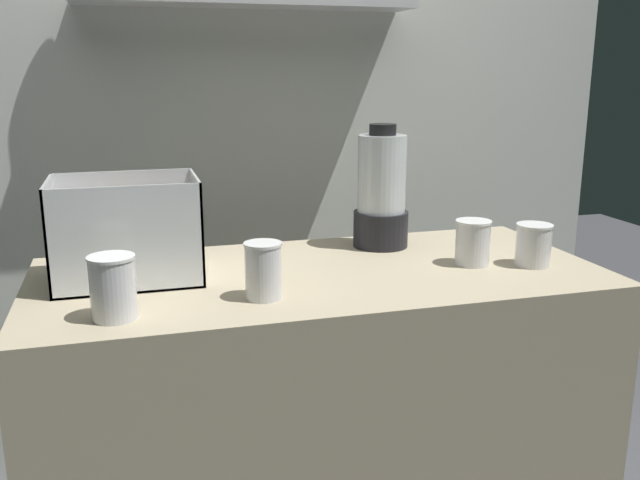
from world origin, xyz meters
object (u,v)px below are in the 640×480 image
juice_cup_orange_far_left (113,290)px  juice_cup_pomegranate_left (263,275)px  juice_cup_orange_right (533,247)px  blender_pitcher (381,194)px  carrot_display_bin (129,248)px  juice_cup_mango_middle (472,245)px

juice_cup_orange_far_left → juice_cup_pomegranate_left: size_ratio=1.04×
juice_cup_orange_right → juice_cup_orange_far_left: bearing=-174.0°
blender_pitcher → juice_cup_pomegranate_left: bearing=-138.8°
carrot_display_bin → juice_cup_orange_far_left: carrot_display_bin is taller
carrot_display_bin → juice_cup_mango_middle: (0.85, -0.11, -0.02)m
blender_pitcher → juice_cup_mango_middle: size_ratio=2.97×
juice_cup_pomegranate_left → blender_pitcher: bearing=41.2°
juice_cup_pomegranate_left → juice_cup_orange_right: size_ratio=1.17×
blender_pitcher → juice_cup_pomegranate_left: blender_pitcher is taller
juice_cup_orange_right → carrot_display_bin: bearing=170.8°
carrot_display_bin → blender_pitcher: size_ratio=0.98×
carrot_display_bin → juice_cup_orange_right: (0.99, -0.16, -0.03)m
juice_cup_orange_far_left → juice_cup_mango_middle: juice_cup_orange_far_left is taller
juice_cup_orange_far_left → juice_cup_orange_right: (1.02, 0.11, -0.01)m
juice_cup_pomegranate_left → juice_cup_mango_middle: (0.57, 0.12, -0.00)m
carrot_display_bin → juice_cup_orange_far_left: bearing=-97.2°
juice_cup_orange_far_left → juice_cup_pomegranate_left: juice_cup_orange_far_left is taller
carrot_display_bin → juice_cup_orange_right: size_ratio=3.13×
carrot_display_bin → blender_pitcher: 0.70m
blender_pitcher → juice_cup_orange_far_left: size_ratio=2.62×
juice_cup_orange_far_left → juice_cup_mango_middle: size_ratio=1.13×
juice_cup_pomegranate_left → carrot_display_bin: bearing=141.0°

